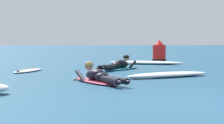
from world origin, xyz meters
TOP-DOWN VIEW (x-y plane):
  - ground_plane at (0.00, 10.00)m, footprint 120.00×120.00m
  - surfer_near at (-1.98, 3.36)m, footprint 1.29×2.39m
  - surfer_far at (-1.01, 7.79)m, footprint 1.71×2.35m
  - drifting_surfboard at (-4.02, 7.22)m, footprint 1.06×1.92m
  - whitewater_front at (-0.00, 4.78)m, footprint 2.61×1.57m
  - whitewater_mid_left at (0.41, 10.91)m, footprint 3.15×1.72m
  - channel_marker_buoy at (1.40, 13.05)m, footprint 0.64×0.64m

SIDE VIEW (x-z plane):
  - ground_plane at x=0.00m, z-range 0.00..0.00m
  - drifting_surfboard at x=-4.02m, z-range -0.05..0.11m
  - whitewater_front at x=0.00m, z-range 0.00..0.14m
  - whitewater_mid_left at x=0.41m, z-range 0.00..0.14m
  - surfer_far at x=-1.01m, z-range -0.13..0.41m
  - surfer_near at x=-1.98m, z-range -0.12..0.41m
  - channel_marker_buoy at x=1.40m, z-range -0.10..0.91m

